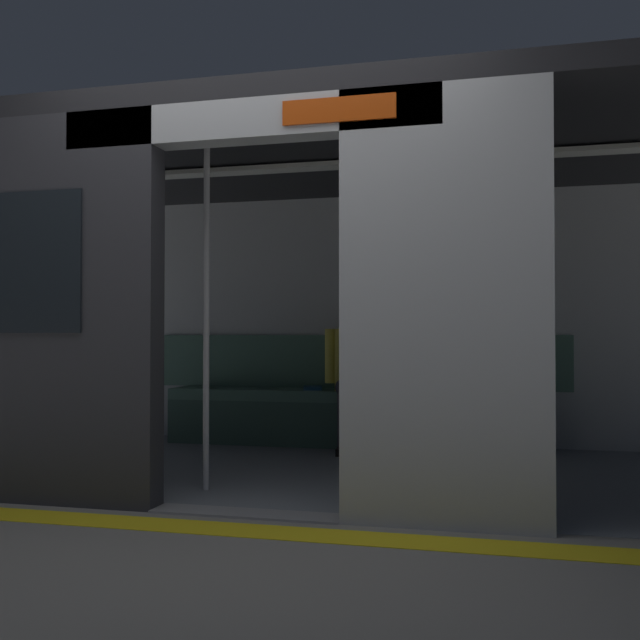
% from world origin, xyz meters
% --- Properties ---
extents(ground_plane, '(60.00, 60.00, 0.00)m').
position_xyz_m(ground_plane, '(0.00, 0.00, 0.00)').
color(ground_plane, gray).
extents(platform_edge_strip, '(8.00, 0.24, 0.01)m').
position_xyz_m(platform_edge_strip, '(0.00, 0.30, 0.00)').
color(platform_edge_strip, yellow).
rests_on(platform_edge_strip, ground_plane).
extents(train_car, '(6.40, 2.91, 2.21)m').
position_xyz_m(train_car, '(0.06, -1.29, 1.48)').
color(train_car, '#ADAFB5').
rests_on(train_car, ground_plane).
extents(bench_seat, '(3.03, 0.44, 0.46)m').
position_xyz_m(bench_seat, '(0.00, -2.40, 0.35)').
color(bench_seat, '#4C7566').
rests_on(bench_seat, ground_plane).
extents(person_seated, '(0.55, 0.71, 1.19)m').
position_xyz_m(person_seated, '(-0.10, -2.35, 0.68)').
color(person_seated, '#D8CC4C').
rests_on(person_seated, ground_plane).
extents(handbag, '(0.26, 0.15, 0.17)m').
position_xyz_m(handbag, '(-0.51, -2.47, 0.54)').
color(handbag, brown).
rests_on(handbag, bench_seat).
extents(book, '(0.20, 0.25, 0.03)m').
position_xyz_m(book, '(0.30, -2.42, 0.47)').
color(book, '#26598C').
rests_on(book, bench_seat).
extents(grab_pole_door, '(0.04, 0.04, 2.07)m').
position_xyz_m(grab_pole_door, '(0.44, -0.50, 1.03)').
color(grab_pole_door, silver).
rests_on(grab_pole_door, ground_plane).
extents(grab_pole_far, '(0.04, 0.04, 2.07)m').
position_xyz_m(grab_pole_far, '(-0.44, -0.63, 1.03)').
color(grab_pole_far, silver).
rests_on(grab_pole_far, ground_plane).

